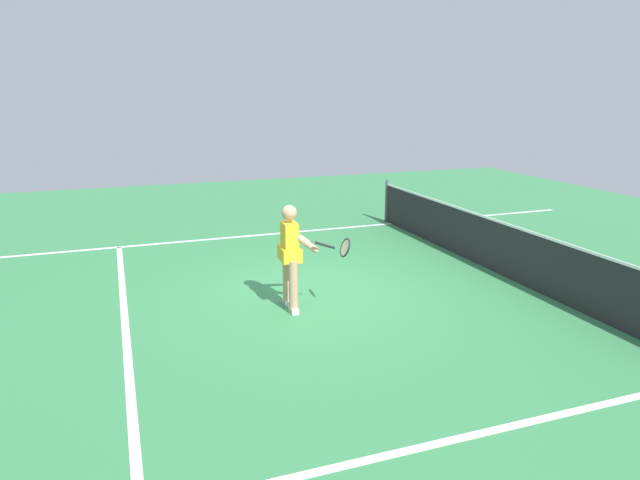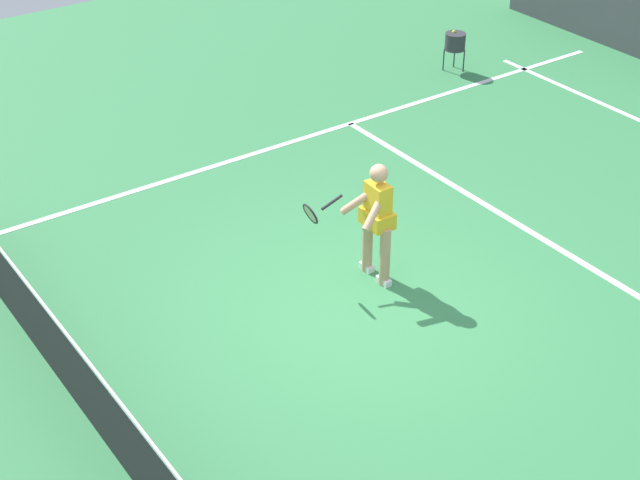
% 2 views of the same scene
% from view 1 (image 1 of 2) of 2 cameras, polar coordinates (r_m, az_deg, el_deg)
% --- Properties ---
extents(ground_plane, '(23.94, 23.94, 0.00)m').
position_cam_1_polar(ground_plane, '(8.94, -0.60, -5.58)').
color(ground_plane, '#38844C').
extents(service_line_marking, '(8.06, 0.10, 0.01)m').
position_cam_1_polar(service_line_marking, '(8.49, -19.02, -7.51)').
color(service_line_marking, white).
rests_on(service_line_marking, ground).
extents(sideline_left_marking, '(0.10, 16.42, 0.01)m').
position_cam_1_polar(sideline_left_marking, '(12.64, -6.68, 0.46)').
color(sideline_left_marking, white).
rests_on(sideline_left_marking, ground).
extents(sideline_right_marking, '(0.10, 16.42, 0.01)m').
position_cam_1_polar(sideline_right_marking, '(5.69, 13.80, -18.77)').
color(sideline_right_marking, white).
rests_on(sideline_right_marking, ground).
extents(court_net, '(8.74, 0.08, 1.01)m').
position_cam_1_polar(court_net, '(10.37, 17.43, -0.63)').
color(court_net, '#4C4C51').
rests_on(court_net, ground).
extents(tennis_player, '(0.79, 0.92, 1.55)m').
position_cam_1_polar(tennis_player, '(8.16, -2.84, -1.33)').
color(tennis_player, tan).
rests_on(tennis_player, ground).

